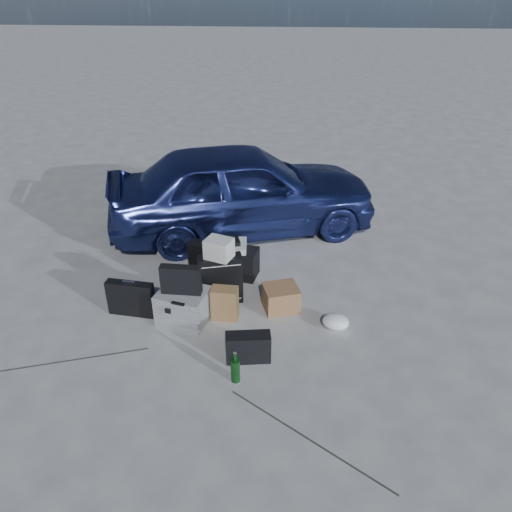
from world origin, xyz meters
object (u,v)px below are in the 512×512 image
at_px(suitcase_right, 220,279).
at_px(cardboard_box, 281,298).
at_px(pelican_case, 184,306).
at_px(suitcase_left, 210,266).
at_px(green_bottle, 235,367).
at_px(car, 242,189).
at_px(duffel_bag, 228,261).
at_px(briefcase, 131,299).

height_order(suitcase_right, cardboard_box, suitcase_right).
relative_size(pelican_case, suitcase_left, 0.85).
height_order(cardboard_box, green_bottle, green_bottle).
distance_m(car, green_bottle, 3.07).
xyz_separation_m(suitcase_right, duffel_bag, (0.01, 0.58, -0.11)).
xyz_separation_m(car, suitcase_left, (-0.23, -1.53, -0.33)).
height_order(briefcase, suitcase_left, suitcase_left).
xyz_separation_m(car, pelican_case, (-0.41, -2.17, -0.44)).
height_order(briefcase, cardboard_box, briefcase).
relative_size(pelican_case, duffel_bag, 0.71).
relative_size(car, duffel_bag, 5.14).
bearing_deg(cardboard_box, suitcase_left, 157.26).
xyz_separation_m(suitcase_left, suitcase_right, (0.16, -0.26, -0.01)).
relative_size(suitcase_right, duffel_bag, 0.81).
bearing_deg(cardboard_box, suitcase_right, 172.04).
distance_m(pelican_case, briefcase, 0.59).
height_order(duffel_bag, green_bottle, duffel_bag).
relative_size(suitcase_left, cardboard_box, 1.62).
bearing_deg(pelican_case, duffel_bag, 84.04).
height_order(pelican_case, duffel_bag, pelican_case).
bearing_deg(suitcase_left, briefcase, -132.90).
bearing_deg(green_bottle, car, 94.39).
distance_m(briefcase, suitcase_right, 0.99).
height_order(suitcase_left, cardboard_box, suitcase_left).
bearing_deg(green_bottle, suitcase_left, 107.18).
bearing_deg(briefcase, suitcase_left, 43.26).
bearing_deg(pelican_case, car, 93.44).
distance_m(suitcase_left, cardboard_box, 0.92).
bearing_deg(pelican_case, green_bottle, -38.88).
xyz_separation_m(briefcase, duffel_bag, (0.94, 0.90, -0.02)).
bearing_deg(duffel_bag, cardboard_box, -33.85).
bearing_deg(pelican_case, briefcase, -172.91).
height_order(suitcase_right, green_bottle, suitcase_right).
distance_m(suitcase_left, green_bottle, 1.57).
relative_size(pelican_case, suitcase_right, 0.87).
relative_size(duffel_bag, green_bottle, 2.14).
distance_m(car, pelican_case, 2.26).
height_order(pelican_case, suitcase_left, suitcase_left).
relative_size(briefcase, suitcase_left, 0.87).
bearing_deg(car, duffel_bag, 160.04).
bearing_deg(duffel_bag, suitcase_left, -106.43).
xyz_separation_m(car, suitcase_right, (-0.07, -1.79, -0.33)).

